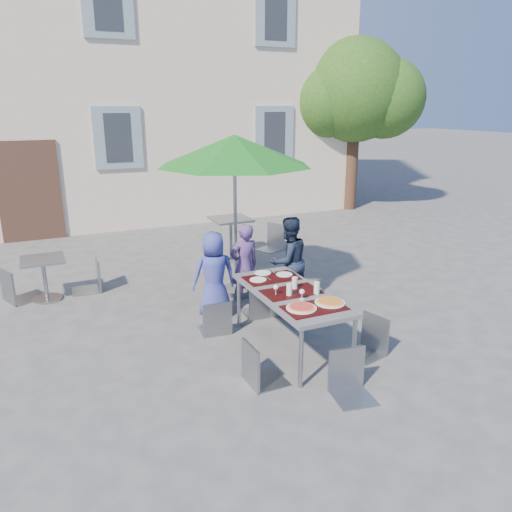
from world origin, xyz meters
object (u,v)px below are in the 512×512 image
chair_5 (352,348)px  cafe_table_1 (231,230)px  child_1 (244,266)px  pizza_near_right (330,302)px  chair_4 (372,314)px  bg_chair_r_0 (90,255)px  chair_0 (215,297)px  patio_umbrella (234,152)px  chair_2 (281,274)px  bg_chair_l_1 (222,230)px  child_2 (288,261)px  pizza_near_left (301,307)px  bg_chair_l_0 (12,265)px  chair_3 (259,338)px  chair_1 (261,279)px  cafe_table_0 (44,273)px  bg_chair_r_1 (273,221)px  dining_table (291,296)px  child_0 (214,275)px

chair_5 → cafe_table_1: bearing=82.3°
child_1 → pizza_near_right: bearing=90.6°
chair_4 → bg_chair_r_0: bg_chair_r_0 is taller
pizza_near_right → chair_0: bearing=126.5°
patio_umbrella → chair_2: bearing=-73.9°
chair_5 → bg_chair_l_1: bearing=84.9°
chair_4 → bg_chair_r_0: (-2.83, 3.68, 0.07)m
chair_2 → child_2: bearing=48.0°
pizza_near_right → patio_umbrella: size_ratio=0.14×
pizza_near_left → bg_chair_l_1: bg_chair_l_1 is taller
chair_2 → bg_chair_l_1: size_ratio=1.00×
chair_0 → bg_chair_l_0: bg_chair_l_0 is taller
pizza_near_left → chair_3: size_ratio=0.37×
bg_chair_l_1 → bg_chair_r_0: bearing=-166.1°
chair_1 → cafe_table_1: bearing=76.5°
chair_2 → bg_chair_l_1: 2.79m
patio_umbrella → cafe_table_0: patio_umbrella is taller
cafe_table_0 → bg_chair_r_1: size_ratio=0.67×
cafe_table_0 → bg_chair_r_0: size_ratio=0.67×
pizza_near_right → bg_chair_r_1: 4.87m
bg_chair_l_0 → bg_chair_r_1: (4.93, 0.99, -0.00)m
bg_chair_r_0 → child_2: bearing=-34.7°
pizza_near_right → cafe_table_1: 4.50m
chair_3 → bg_chair_l_1: bg_chair_l_1 is taller
pizza_near_right → chair_1: bearing=95.9°
dining_table → chair_3: 0.95m
chair_0 → pizza_near_right: bearing=-53.5°
pizza_near_right → bg_chair_l_1: 4.30m
child_0 → chair_0: 0.59m
dining_table → bg_chair_l_0: size_ratio=1.82×
chair_1 → chair_5: chair_1 is taller
chair_1 → bg_chair_l_0: (-3.23, 2.08, 0.03)m
pizza_near_left → child_2: 1.99m
chair_0 → bg_chair_r_0: bearing=118.5°
child_2 → bg_chair_l_1: bearing=-95.3°
pizza_near_left → chair_5: bearing=-71.4°
chair_2 → patio_umbrella: patio_umbrella is taller
pizza_near_right → bg_chair_l_0: bg_chair_l_0 is taller
bg_chair_r_1 → pizza_near_left: bearing=-112.7°
child_0 → child_2: bearing=-173.7°
pizza_near_left → chair_5: size_ratio=0.37×
chair_0 → bg_chair_l_1: bg_chair_l_1 is taller
chair_1 → chair_2: (0.30, -0.04, 0.05)m
child_2 → cafe_table_1: 2.66m
pizza_near_left → child_1: size_ratio=0.27×
child_0 → bg_chair_r_1: child_0 is taller
pizza_near_right → chair_3: bearing=-173.9°
chair_3 → bg_chair_r_0: bg_chair_r_0 is taller
child_2 → chair_1: size_ratio=1.39×
cafe_table_0 → bg_chair_l_0: (-0.44, 0.12, 0.16)m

